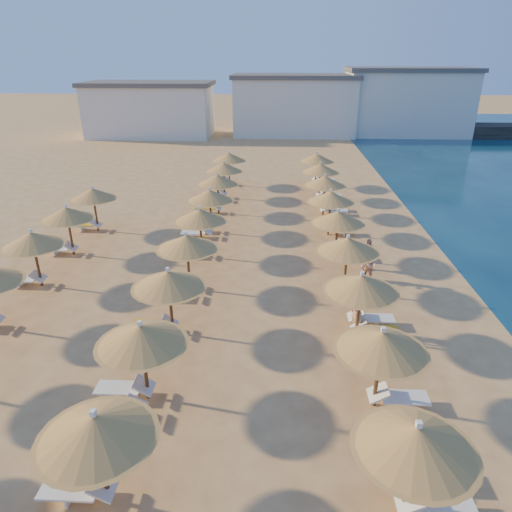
# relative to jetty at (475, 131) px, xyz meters

# --- Properties ---
(ground) EXTENTS (220.00, 220.00, 0.00)m
(ground) POSITION_rel_jetty_xyz_m (-25.93, -45.43, -0.75)
(ground) COLOR #E3A564
(ground) RESTS_ON ground
(jetty) EXTENTS (30.01, 4.07, 1.50)m
(jetty) POSITION_rel_jetty_xyz_m (0.00, 0.00, 0.00)
(jetty) COLOR black
(jetty) RESTS_ON ground
(hotel_blocks) EXTENTS (47.91, 11.10, 8.10)m
(hotel_blocks) POSITION_rel_jetty_xyz_m (-22.92, 0.64, 2.95)
(hotel_blocks) COLOR white
(hotel_blocks) RESTS_ON ground
(parasol_row_east) EXTENTS (2.72, 37.97, 2.73)m
(parasol_row_east) POSITION_rel_jetty_xyz_m (-21.78, -42.28, 1.47)
(parasol_row_east) COLOR brown
(parasol_row_east) RESTS_ON ground
(parasol_row_west) EXTENTS (2.72, 37.97, 2.73)m
(parasol_row_west) POSITION_rel_jetty_xyz_m (-28.61, -42.28, 1.47)
(parasol_row_west) COLOR brown
(parasol_row_west) RESTS_ON ground
(parasol_row_inland) EXTENTS (2.72, 20.35, 2.73)m
(parasol_row_inland) POSITION_rel_jetty_xyz_m (-35.39, -44.04, 1.47)
(parasol_row_inland) COLOR brown
(parasol_row_inland) RESTS_ON ground
(loungers) EXTENTS (16.79, 36.80, 0.66)m
(loungers) POSITION_rel_jetty_xyz_m (-26.83, -42.58, -0.41)
(loungers) COLOR white
(loungers) RESTS_ON ground
(beachgoer_a) EXTENTS (0.62, 0.77, 1.83)m
(beachgoer_a) POSITION_rel_jetty_xyz_m (-21.73, -45.39, 0.16)
(beachgoer_a) COLOR tan
(beachgoer_a) RESTS_ON ground
(beachgoer_b) EXTENTS (1.02, 1.04, 1.69)m
(beachgoer_b) POSITION_rel_jetty_xyz_m (-20.57, -41.14, 0.09)
(beachgoer_b) COLOR tan
(beachgoer_b) RESTS_ON ground
(beachgoer_c) EXTENTS (1.01, 0.81, 1.61)m
(beachgoer_c) POSITION_rel_jetty_xyz_m (-20.37, -39.86, 0.05)
(beachgoer_c) COLOR tan
(beachgoer_c) RESTS_ON ground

